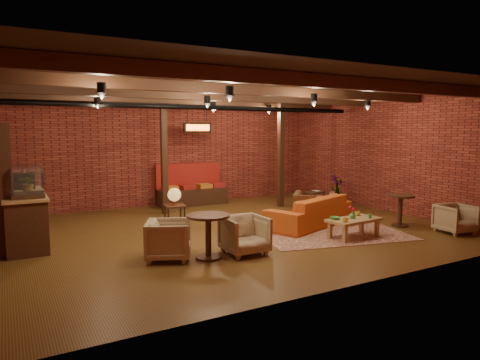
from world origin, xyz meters
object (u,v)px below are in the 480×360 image
round_table_right (400,205)px  side_table_book (314,193)px  coffee_table (353,221)px  side_table_lamp (174,198)px  armchair_a (169,238)px  round_table_left (208,229)px  armchair_b (245,233)px  plant_tall (337,161)px  sofa (309,211)px  armchair_far (456,217)px  armchair_right (314,201)px

round_table_right → side_table_book: bearing=97.9°
coffee_table → side_table_lamp: 3.99m
side_table_book → round_table_right: size_ratio=0.72×
coffee_table → armchair_a: size_ratio=1.58×
round_table_left → armchair_b: bearing=-3.4°
coffee_table → plant_tall: (2.37, 3.20, 1.00)m
armchair_b → round_table_left: bearing=176.7°
coffee_table → armchair_b: 2.62m
sofa → plant_tall: bearing=-163.2°
round_table_left → coffee_table: bearing=-1.9°
armchair_b → side_table_lamp: bearing=100.5°
sofa → armchair_far: 3.21m
round_table_right → armchair_far: size_ratio=1.07×
side_table_lamp → round_table_left: size_ratio=1.21×
armchair_a → armchair_b: size_ratio=1.00×
coffee_table → armchair_right: armchair_right is taller
armchair_a → armchair_b: 1.39m
coffee_table → side_table_book: bearing=65.6°
armchair_far → plant_tall: size_ratio=0.26×
armchair_a → plant_tall: bearing=-41.6°
side_table_lamp → armchair_b: side_table_lamp is taller
coffee_table → armchair_far: 2.41m
side_table_book → side_table_lamp: bearing=-173.9°
coffee_table → armchair_far: (2.27, -0.80, -0.01)m
side_table_book → plant_tall: (1.01, 0.19, 0.88)m
armchair_right → side_table_book: armchair_right is taller
side_table_book → plant_tall: plant_tall is taller
coffee_table → sofa: bearing=95.4°
plant_tall → armchair_right: bearing=-146.4°
side_table_book → coffee_table: bearing=-114.4°
round_table_left → armchair_a: 0.71m
armchair_far → armchair_a: bearing=176.4°
side_table_book → plant_tall: bearing=10.7°
round_table_left → armchair_far: bearing=-9.3°
armchair_b → side_table_book: armchair_b is taller
round_table_right → armchair_right: bearing=124.8°
armchair_far → side_table_lamp: bearing=155.4°
side_table_lamp → side_table_book: size_ratio=1.78×
armchair_b → side_table_book: 4.94m
side_table_lamp → round_table_left: side_table_lamp is taller
sofa → armchair_right: 0.94m
sofa → armchair_far: bearing=118.3°
sofa → side_table_book: size_ratio=4.57×
side_table_lamp → armchair_b: size_ratio=1.25×
armchair_right → armchair_far: 3.28m
armchair_a → round_table_right: (5.70, -0.15, 0.12)m
armchair_right → round_table_right: (1.20, -1.72, 0.05)m
armchair_a → coffee_table: bearing=-71.3°
sofa → round_table_left: round_table_left is taller
round_table_left → armchair_far: 5.68m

